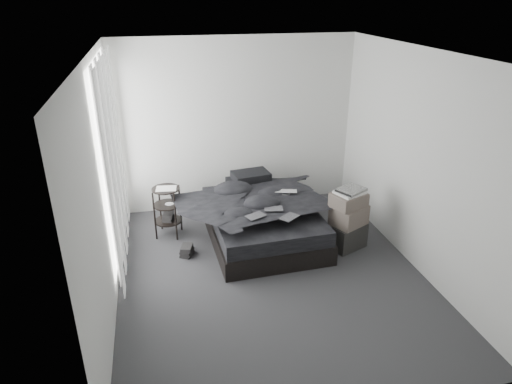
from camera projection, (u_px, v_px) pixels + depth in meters
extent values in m
cube|color=#323235|center=(271.00, 274.00, 5.56)|extent=(3.60, 4.20, 0.01)
cube|color=white|center=(274.00, 53.00, 4.50)|extent=(3.60, 4.20, 0.01)
cube|color=silver|center=(237.00, 125.00, 6.90)|extent=(3.60, 0.01, 2.60)
cube|color=silver|center=(349.00, 286.00, 3.16)|extent=(3.60, 0.01, 2.60)
cube|color=silver|center=(102.00, 190.00, 4.67)|extent=(0.01, 4.20, 2.60)
cube|color=silver|center=(419.00, 163.00, 5.40)|extent=(0.01, 4.20, 2.60)
cube|color=white|center=(109.00, 156.00, 5.45)|extent=(0.02, 2.00, 2.30)
cube|color=white|center=(114.00, 162.00, 5.49)|extent=(0.06, 2.12, 2.48)
cube|color=black|center=(262.00, 229.00, 6.34)|extent=(1.49, 1.93, 0.26)
cube|color=black|center=(262.00, 214.00, 6.25)|extent=(1.43, 1.87, 0.20)
imported|color=black|center=(263.00, 202.00, 6.12)|extent=(1.44, 1.65, 0.22)
cube|color=black|center=(246.00, 184.00, 6.81)|extent=(0.58, 0.40, 0.13)
cube|color=black|center=(251.00, 176.00, 6.76)|extent=(0.58, 0.44, 0.12)
imported|color=silver|center=(286.00, 188.00, 6.23)|extent=(0.34, 0.27, 0.02)
cube|color=black|center=(256.00, 211.00, 5.62)|extent=(0.28, 0.24, 0.01)
cube|color=black|center=(274.00, 203.00, 5.80)|extent=(0.26, 0.19, 0.01)
cube|color=black|center=(289.00, 211.00, 5.59)|extent=(0.28, 0.27, 0.01)
cylinder|color=black|center=(168.00, 212.00, 6.33)|extent=(0.47, 0.47, 0.70)
cube|color=white|center=(166.00, 189.00, 6.17)|extent=(0.29, 0.23, 0.01)
cube|color=black|center=(187.00, 251.00, 5.93)|extent=(0.20, 0.23, 0.13)
cube|color=black|center=(346.00, 235.00, 6.10)|extent=(0.56, 0.51, 0.34)
cube|color=#5D5149|center=(349.00, 215.00, 5.98)|extent=(0.54, 0.50, 0.26)
cube|color=#5D5149|center=(349.00, 200.00, 5.89)|extent=(0.50, 0.45, 0.18)
cube|color=silver|center=(350.00, 192.00, 5.85)|extent=(0.43, 0.39, 0.04)
cube|color=silver|center=(351.00, 190.00, 5.83)|extent=(0.43, 0.40, 0.03)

